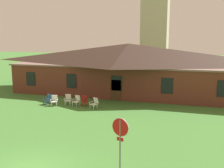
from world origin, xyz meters
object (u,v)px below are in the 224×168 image
lawn_chair_left_end (68,99)px  lawn_chair_right_end (84,101)px  lawn_chair_far_side (94,103)px  lawn_chair_near_door (54,100)px  lawn_chair_middle (77,100)px  lawn_chair_by_porch (48,99)px  stop_sign (120,137)px

lawn_chair_left_end → lawn_chair_right_end: 1.75m
lawn_chair_far_side → lawn_chair_near_door: bearing=-178.5°
lawn_chair_near_door → lawn_chair_middle: size_ratio=1.00×
lawn_chair_near_door → lawn_chair_far_side: 3.96m
lawn_chair_by_porch → lawn_chair_near_door: 0.84m
lawn_chair_by_porch → lawn_chair_left_end: 1.91m
stop_sign → lawn_chair_left_end: (-8.27, 11.61, -1.53)m
lawn_chair_right_end → lawn_chair_far_side: bearing=-23.4°
lawn_chair_near_door → lawn_chair_left_end: 1.27m
lawn_chair_near_door → lawn_chair_left_end: (1.02, 0.77, 0.00)m
lawn_chair_right_end → lawn_chair_by_porch: bearing=-173.6°
lawn_chair_by_porch → lawn_chair_middle: 2.84m
stop_sign → lawn_chair_far_side: stop_sign is taller
lawn_chair_left_end → lawn_chair_middle: size_ratio=1.00×
lawn_chair_by_porch → lawn_chair_right_end: bearing=6.4°
stop_sign → lawn_chair_by_porch: stop_sign is taller
lawn_chair_by_porch → lawn_chair_left_end: bearing=16.6°
lawn_chair_by_porch → lawn_chair_far_side: bearing=-1.4°
lawn_chair_middle → lawn_chair_by_porch: bearing=-173.2°
lawn_chair_left_end → lawn_chair_middle: bearing=-11.8°
lawn_chair_left_end → lawn_chair_near_door: bearing=-143.1°
lawn_chair_left_end → lawn_chair_far_side: (2.94, -0.66, 0.00)m
lawn_chair_near_door → lawn_chair_far_side: bearing=1.5°
stop_sign → lawn_chair_left_end: 14.33m
lawn_chair_middle → lawn_chair_left_end: bearing=168.2°
lawn_chair_right_end → lawn_chair_far_side: 1.31m
stop_sign → lawn_chair_far_side: size_ratio=2.98×
lawn_chair_left_end → lawn_chair_right_end: bearing=-4.8°
lawn_chair_right_end → lawn_chair_far_side: (1.20, -0.52, 0.00)m
lawn_chair_far_side → lawn_chair_middle: bearing=166.8°
lawn_chair_left_end → lawn_chair_middle: (1.00, -0.21, 0.00)m
stop_sign → lawn_chair_right_end: 13.28m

